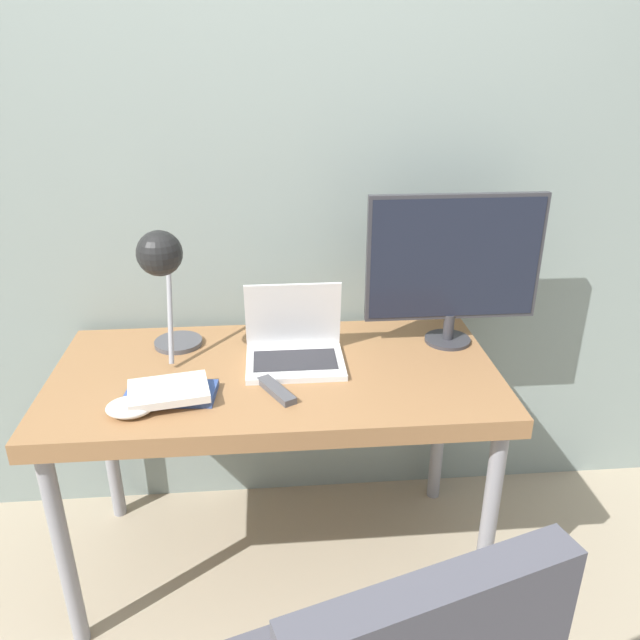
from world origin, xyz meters
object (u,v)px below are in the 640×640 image
desk_lamp (163,269)px  game_controller (130,407)px  monitor (454,263)px  laptop (294,346)px  book_stack (170,392)px

desk_lamp → game_controller: (-0.08, -0.28, -0.30)m
monitor → game_controller: 1.09m
desk_lamp → laptop: bearing=-1.1°
laptop → book_stack: 0.42m
book_stack → desk_lamp: bearing=95.3°
book_stack → game_controller: 0.12m
desk_lamp → book_stack: 0.37m
monitor → book_stack: size_ratio=2.17×
monitor → desk_lamp: (-0.91, -0.09, 0.04)m
laptop → game_controller: 0.54m
book_stack → laptop: bearing=29.3°
monitor → desk_lamp: monitor is taller
book_stack → game_controller: book_stack is taller
laptop → book_stack: bearing=-150.7°
laptop → desk_lamp: 0.47m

